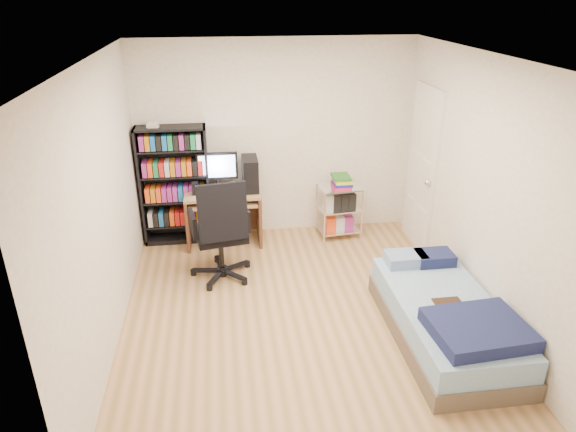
{
  "coord_description": "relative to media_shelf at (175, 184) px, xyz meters",
  "views": [
    {
      "loc": [
        -0.7,
        -4.3,
        3.04
      ],
      "look_at": [
        -0.06,
        0.4,
        0.91
      ],
      "focal_mm": 32.0,
      "sensor_mm": 36.0,
      "label": 1
    }
  ],
  "objects": [
    {
      "name": "room",
      "position": [
        1.29,
        -1.84,
        0.48
      ],
      "size": [
        3.58,
        4.08,
        2.58
      ],
      "color": "tan",
      "rests_on": "ground"
    },
    {
      "name": "media_shelf",
      "position": [
        0.0,
        0.0,
        0.0
      ],
      "size": [
        0.85,
        0.28,
        1.57
      ],
      "color": "black",
      "rests_on": "room"
    },
    {
      "name": "computer_desk",
      "position": [
        0.68,
        -0.1,
        -0.14
      ],
      "size": [
        0.93,
        0.54,
        1.18
      ],
      "color": "#A27F53",
      "rests_on": "room"
    },
    {
      "name": "office_chair",
      "position": [
        0.54,
        -1.03,
        -0.39
      ],
      "size": [
        0.83,
        0.83,
        1.2
      ],
      "rotation": [
        0.0,
        0.0,
        0.17
      ],
      "color": "black",
      "rests_on": "room"
    },
    {
      "name": "wire_cart",
      "position": [
        2.08,
        -0.16,
        -0.22
      ],
      "size": [
        0.56,
        0.43,
        0.85
      ],
      "rotation": [
        0.0,
        0.0,
        0.11
      ],
      "color": "white",
      "rests_on": "room"
    },
    {
      "name": "bed",
      "position": [
        2.57,
        -2.43,
        -0.55
      ],
      "size": [
        0.91,
        1.82,
        0.52
      ],
      "color": "brown",
      "rests_on": "room"
    },
    {
      "name": "door",
      "position": [
        3.02,
        -0.49,
        0.22
      ],
      "size": [
        0.12,
        0.8,
        2.0
      ],
      "color": "silver",
      "rests_on": "room"
    }
  ]
}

